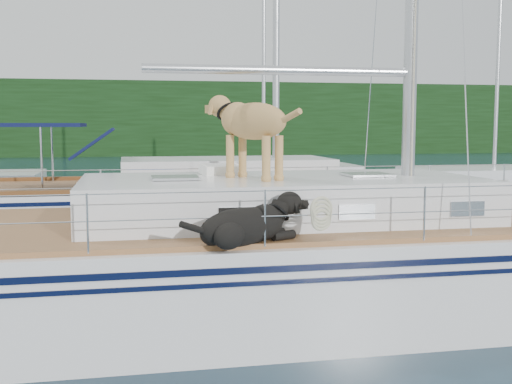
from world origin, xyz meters
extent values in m
plane|color=black|center=(0.00, 0.00, 0.00)|extent=(120.00, 120.00, 0.00)
cube|color=black|center=(0.00, 45.00, 3.00)|extent=(90.00, 3.00, 6.00)
cube|color=#595147|center=(0.00, 46.20, 0.60)|extent=(92.00, 1.00, 1.20)
cube|color=white|center=(0.00, 0.00, 0.50)|extent=(12.00, 3.80, 1.40)
cube|color=#9A663D|center=(0.00, 0.00, 1.23)|extent=(11.52, 3.50, 0.06)
cube|color=white|center=(0.80, 0.00, 1.54)|extent=(5.20, 2.50, 0.55)
cylinder|color=silver|center=(0.80, 0.00, 3.21)|extent=(3.60, 0.12, 0.12)
cylinder|color=silver|center=(0.00, -1.75, 1.82)|extent=(10.56, 0.01, 0.01)
cylinder|color=silver|center=(0.00, 1.75, 1.82)|extent=(10.56, 0.01, 0.01)
cube|color=#1E3DBF|center=(-0.82, 1.28, 1.29)|extent=(0.80, 0.72, 0.05)
cube|color=white|center=(0.09, 0.64, 1.88)|extent=(0.59, 0.51, 0.14)
torus|color=beige|center=(0.80, -1.79, 1.62)|extent=(0.34, 0.16, 0.33)
cube|color=white|center=(-0.13, 6.59, 0.45)|extent=(11.00, 3.50, 1.30)
cube|color=#9A663D|center=(-0.13, 6.59, 1.10)|extent=(10.56, 3.29, 0.06)
cube|color=white|center=(1.07, 6.59, 1.45)|extent=(4.80, 2.30, 0.55)
cube|color=#0F1941|center=(-3.33, 6.59, 2.50)|extent=(2.40, 2.30, 0.08)
cube|color=white|center=(4.00, 16.00, 0.40)|extent=(7.20, 3.00, 1.10)
cylinder|color=silver|center=(4.00, 16.00, 6.00)|extent=(0.14, 0.14, 11.00)
cube|color=white|center=(12.00, 13.00, 0.40)|extent=(6.40, 3.00, 1.10)
cylinder|color=silver|center=(12.00, 13.00, 6.00)|extent=(0.14, 0.14, 11.00)
camera|label=1|loc=(-1.21, -8.24, 2.50)|focal=45.00mm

